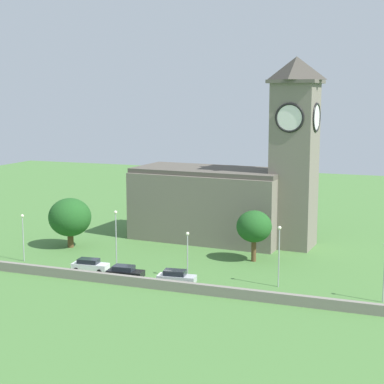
# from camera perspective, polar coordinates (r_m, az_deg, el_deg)

# --- Properties ---
(ground_plane) EXTENTS (200.00, 200.00, 0.00)m
(ground_plane) POSITION_cam_1_polar(r_m,az_deg,el_deg) (91.32, 0.80, -5.56)
(ground_plane) COLOR #477538
(church) EXTENTS (29.54, 13.35, 28.37)m
(church) POSITION_cam_1_polar(r_m,az_deg,el_deg) (97.42, 3.59, 0.09)
(church) COLOR slate
(church) RESTS_ON ground
(quay_barrier) EXTENTS (54.89, 0.70, 1.20)m
(quay_barrier) POSITION_cam_1_polar(r_m,az_deg,el_deg) (74.98, -3.97, -8.34)
(quay_barrier) COLOR gray
(quay_barrier) RESTS_ON ground
(car_white) EXTENTS (4.93, 2.46, 1.65)m
(car_white) POSITION_cam_1_polar(r_m,az_deg,el_deg) (82.69, -9.37, -6.62)
(car_white) COLOR silver
(car_white) RESTS_ON ground
(car_black) EXTENTS (4.74, 2.53, 1.66)m
(car_black) POSITION_cam_1_polar(r_m,az_deg,el_deg) (78.85, -6.18, -7.32)
(car_black) COLOR black
(car_black) RESTS_ON ground
(car_silver) EXTENTS (4.85, 2.46, 1.79)m
(car_silver) POSITION_cam_1_polar(r_m,az_deg,el_deg) (76.10, -1.47, -7.82)
(car_silver) COLOR silver
(car_silver) RESTS_ON ground
(streetlamp_west_end) EXTENTS (0.44, 0.44, 6.62)m
(streetlamp_west_end) POSITION_cam_1_polar(r_m,az_deg,el_deg) (88.67, -15.28, -3.36)
(streetlamp_west_end) COLOR #9EA0A5
(streetlamp_west_end) RESTS_ON ground
(streetlamp_west_mid) EXTENTS (0.44, 0.44, 7.86)m
(streetlamp_west_mid) POSITION_cam_1_polar(r_m,az_deg,el_deg) (82.19, -7.00, -3.56)
(streetlamp_west_mid) COLOR #9EA0A5
(streetlamp_west_mid) RESTS_ON ground
(streetlamp_central) EXTENTS (0.44, 0.44, 6.02)m
(streetlamp_central) POSITION_cam_1_polar(r_m,az_deg,el_deg) (77.40, -0.42, -5.07)
(streetlamp_central) COLOR #9EA0A5
(streetlamp_central) RESTS_ON ground
(streetlamp_east_mid) EXTENTS (0.44, 0.44, 7.46)m
(streetlamp_east_mid) POSITION_cam_1_polar(r_m,az_deg,el_deg) (74.81, 8.01, -5.01)
(streetlamp_east_mid) COLOR #9EA0A5
(streetlamp_east_mid) RESTS_ON ground
(tree_riverside_east) EXTENTS (6.41, 6.41, 7.53)m
(tree_riverside_east) POSITION_cam_1_polar(r_m,az_deg,el_deg) (95.04, -11.16, -2.30)
(tree_riverside_east) COLOR brown
(tree_riverside_east) RESTS_ON ground
(tree_churchyard) EXTENTS (4.89, 4.89, 7.13)m
(tree_churchyard) POSITION_cam_1_polar(r_m,az_deg,el_deg) (85.84, 5.72, -3.19)
(tree_churchyard) COLOR brown
(tree_churchyard) RESTS_ON ground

